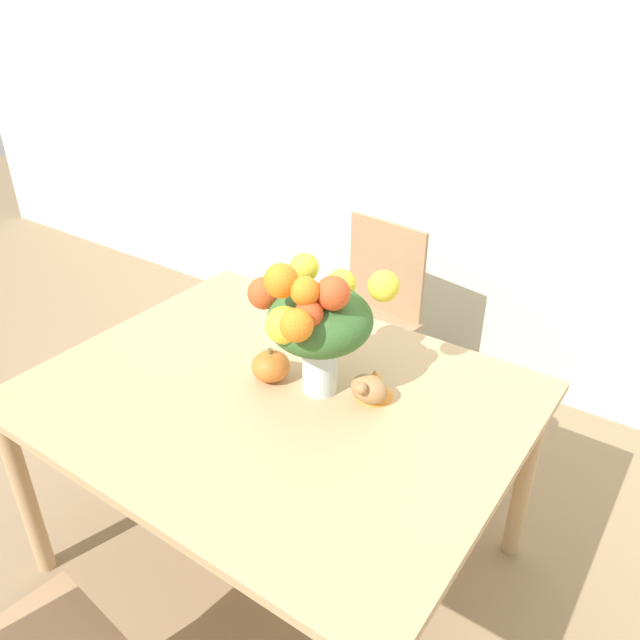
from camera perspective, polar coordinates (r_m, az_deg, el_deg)
name	(u,v)px	position (r m, az deg, el deg)	size (l,w,h in m)	color
ground_plane	(282,557)	(2.41, -3.52, -20.82)	(12.00, 12.00, 0.00)	#8E7556
wall_back	(492,102)	(2.93, 15.48, 18.65)	(8.00, 0.06, 2.70)	silver
dining_table	(275,413)	(1.95, -4.11, -8.44)	(1.44, 1.13, 0.73)	tan
flower_vase	(317,319)	(1.77, -0.29, 0.07)	(0.40, 0.37, 0.44)	silver
pumpkin	(271,366)	(1.94, -4.52, -4.21)	(0.12, 0.12, 0.11)	orange
turkey_figurine	(372,386)	(1.85, 4.79, -5.99)	(0.12, 0.15, 0.09)	#A87A4C
dining_chair_near_window	(366,320)	(2.79, 4.21, 0.02)	(0.47, 0.47, 0.91)	#9E7A56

